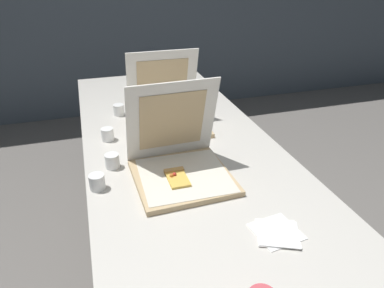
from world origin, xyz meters
name	(u,v)px	position (x,y,z in m)	size (l,w,h in m)	color
table	(178,148)	(0.00, 0.64, 0.69)	(0.91, 2.33, 0.74)	beige
pizza_box_front	(180,164)	(-0.08, 0.32, 0.79)	(0.39, 0.39, 0.39)	tan
pizza_box_middle	(167,115)	(-0.01, 0.83, 0.79)	(0.38, 0.39, 0.39)	tan
cup_white_near_left	(97,182)	(-0.41, 0.32, 0.77)	(0.06, 0.06, 0.06)	white
cup_white_mid	(108,134)	(-0.33, 0.74, 0.77)	(0.06, 0.06, 0.06)	white
cup_white_far	(119,110)	(-0.24, 1.04, 0.77)	(0.06, 0.06, 0.06)	white
cup_white_near_center	(112,161)	(-0.33, 0.47, 0.77)	(0.06, 0.06, 0.06)	white
napkin_pile	(277,232)	(0.14, -0.11, 0.74)	(0.17, 0.18, 0.01)	white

